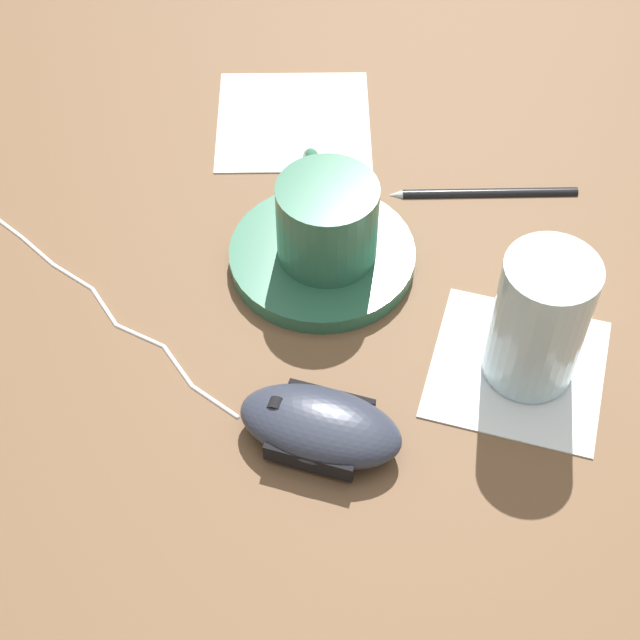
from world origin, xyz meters
TOP-DOWN VIEW (x-y plane):
  - ground_plane at (0.00, 0.00)m, footprint 3.00×3.00m
  - saucer at (0.04, 0.00)m, footprint 0.14×0.14m
  - coffee_cup at (0.04, -0.00)m, footprint 0.08×0.09m
  - computer_mouse at (-0.02, 0.15)m, footprint 0.11×0.07m
  - mouse_cable at (0.17, 0.10)m, footprint 0.27×0.10m
  - napkin_under_glass at (-0.12, 0.04)m, footprint 0.13×0.13m
  - drinking_glass at (-0.13, 0.04)m, footprint 0.06×0.06m
  - napkin_spare at (0.13, -0.14)m, footprint 0.17×0.17m
  - pen at (-0.05, -0.12)m, footprint 0.14×0.07m

SIDE VIEW (x-z plane):
  - ground_plane at x=0.00m, z-range 0.00..0.00m
  - napkin_under_glass at x=-0.12m, z-range 0.00..0.00m
  - napkin_spare at x=0.13m, z-range 0.00..0.00m
  - mouse_cable at x=0.17m, z-range 0.00..0.00m
  - pen at x=-0.05m, z-range 0.00..0.01m
  - saucer at x=0.04m, z-range 0.00..0.01m
  - computer_mouse at x=-0.02m, z-range 0.00..0.03m
  - coffee_cup at x=0.04m, z-range 0.01..0.08m
  - drinking_glass at x=-0.13m, z-range 0.00..0.11m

